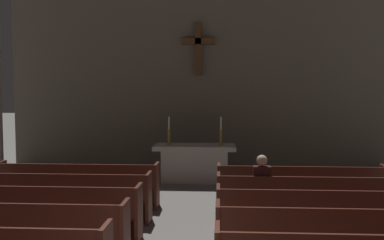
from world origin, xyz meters
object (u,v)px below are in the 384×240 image
object	(u,v)px
pew_left_row_4	(38,212)
pew_right_row_4	(324,217)
altar	(195,162)
candlestick_right	(221,136)
pew_left_row_6	(78,184)
pew_right_row_5	(311,200)
lone_worshipper	(261,188)
pew_right_row_3	(341,239)
pew_left_row_3	(8,232)
pew_left_row_5	(60,196)
pew_right_row_6	(301,187)
candlestick_left	(169,135)

from	to	relation	value
pew_left_row_4	pew_right_row_4	xyz separation A→B (m)	(4.72, 0.00, 0.00)
altar	candlestick_right	distance (m)	1.01
pew_left_row_6	pew_right_row_4	world-z (taller)	same
pew_right_row_5	pew_left_row_6	bearing A→B (deg)	166.96
altar	lone_worshipper	size ratio (longest dim) A/B	1.67
pew_right_row_3	lone_worshipper	bearing A→B (deg)	112.20
pew_left_row_3	pew_left_row_5	world-z (taller)	same
altar	lone_worshipper	distance (m)	4.09
pew_left_row_4	pew_right_row_4	bearing A→B (deg)	0.00
pew_left_row_3	candlestick_right	world-z (taller)	candlestick_right
pew_right_row_6	altar	distance (m)	3.63
pew_left_row_4	pew_right_row_3	distance (m)	4.85
pew_left_row_4	pew_right_row_5	size ratio (longest dim) A/B	1.00
pew_left_row_5	candlestick_right	bearing A→B (deg)	51.53
altar	candlestick_left	size ratio (longest dim) A/B	2.92
lone_worshipper	altar	bearing A→B (deg)	110.86
pew_left_row_5	pew_right_row_3	world-z (taller)	same
pew_left_row_3	pew_right_row_3	size ratio (longest dim) A/B	1.00
pew_left_row_3	pew_left_row_5	xyz separation A→B (m)	(0.00, 2.19, 0.00)
pew_right_row_3	pew_right_row_6	bearing A→B (deg)	90.00
candlestick_left	pew_left_row_5	bearing A→B (deg)	-113.33
pew_left_row_6	candlestick_left	world-z (taller)	candlestick_left
pew_left_row_4	altar	distance (m)	5.48
pew_left_row_6	pew_right_row_4	bearing A→B (deg)	-24.85
pew_right_row_6	candlestick_right	world-z (taller)	candlestick_right
pew_left_row_4	lone_worshipper	bearing A→B (deg)	16.53
pew_left_row_6	pew_left_row_3	bearing A→B (deg)	-90.00
pew_right_row_5	pew_right_row_6	world-z (taller)	same
pew_left_row_3	pew_left_row_4	world-z (taller)	same
pew_right_row_3	candlestick_left	size ratio (longest dim) A/B	4.61
pew_right_row_6	pew_left_row_5	bearing A→B (deg)	-166.96
pew_left_row_5	lone_worshipper	xyz separation A→B (m)	(3.82, 0.04, 0.22)
pew_right_row_3	altar	distance (m)	6.49
candlestick_left	pew_right_row_6	bearing A→B (deg)	-42.02
pew_right_row_3	candlestick_right	bearing A→B (deg)	105.38
pew_left_row_3	pew_left_row_6	distance (m)	3.28
pew_right_row_3	pew_right_row_4	size ratio (longest dim) A/B	1.00
pew_right_row_4	lone_worshipper	distance (m)	1.47
pew_left_row_5	candlestick_left	xyz separation A→B (m)	(1.66, 3.85, 0.78)
pew_left_row_6	altar	world-z (taller)	altar
pew_left_row_5	pew_left_row_6	size ratio (longest dim) A/B	1.00
altar	lone_worshipper	world-z (taller)	lone_worshipper
pew_left_row_3	altar	world-z (taller)	altar
pew_right_row_3	pew_right_row_4	world-z (taller)	same
pew_left_row_6	pew_right_row_6	distance (m)	4.72
pew_right_row_6	pew_right_row_3	bearing A→B (deg)	-90.00
pew_right_row_4	pew_right_row_6	bearing A→B (deg)	90.00
candlestick_left	pew_left_row_4	bearing A→B (deg)	-108.57
pew_left_row_4	lone_worshipper	distance (m)	3.99
pew_left_row_6	pew_right_row_3	bearing A→B (deg)	-34.79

